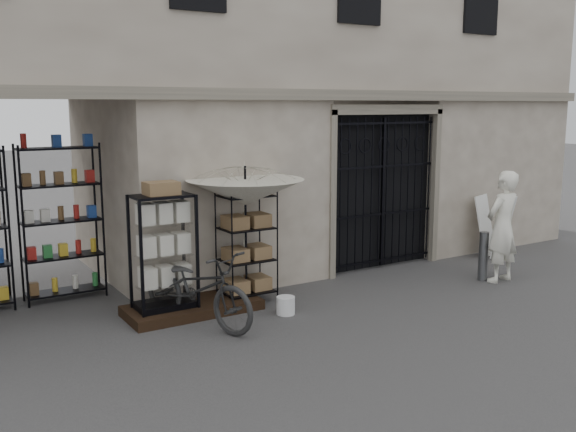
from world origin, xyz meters
TOP-DOWN VIEW (x-y plane):
  - ground at (0.00, 0.00)m, footprint 80.00×80.00m
  - main_building at (0.00, 4.00)m, footprint 14.00×4.00m
  - shop_recess at (-4.50, 2.80)m, footprint 3.00×1.70m
  - shop_shelving at (-4.55, 3.30)m, footprint 2.70×0.50m
  - iron_gate at (1.75, 2.28)m, footprint 2.50×0.21m
  - step_platform at (-2.40, 1.55)m, footprint 2.00×0.90m
  - display_cabinet at (-2.83, 1.55)m, footprint 0.86×0.56m
  - wire_rack at (-1.44, 1.61)m, footprint 0.95×0.83m
  - market_umbrella at (-1.47, 1.56)m, footprint 1.84×1.87m
  - white_bucket at (-1.25, 0.74)m, footprint 0.32×0.32m
  - bicycle at (-2.55, 1.00)m, footprint 1.06×1.28m
  - steel_bollard at (2.71, 0.48)m, footprint 0.20×0.20m
  - shopkeeper at (2.92, 0.28)m, footprint 0.94×2.04m
  - easel_sign at (4.26, 1.57)m, footprint 0.78×0.83m

SIDE VIEW (x-z plane):
  - ground at x=0.00m, z-range 0.00..0.00m
  - bicycle at x=-2.55m, z-range -1.04..1.04m
  - shopkeeper at x=2.92m, z-range -0.24..0.24m
  - step_platform at x=-2.40m, z-range 0.00..0.15m
  - white_bucket at x=-1.25m, z-range 0.00..0.27m
  - steel_bollard at x=2.71m, z-range 0.00..0.88m
  - easel_sign at x=4.26m, z-range 0.02..1.26m
  - wire_rack at x=-1.44m, z-range -0.02..1.79m
  - display_cabinet at x=-2.83m, z-range 0.00..1.81m
  - shop_shelving at x=-4.55m, z-range 0.00..2.50m
  - iron_gate at x=1.75m, z-range 0.00..3.00m
  - shop_recess at x=-4.50m, z-range 0.00..3.00m
  - market_umbrella at x=-1.47m, z-range 0.57..3.17m
  - main_building at x=0.00m, z-range 0.00..9.00m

